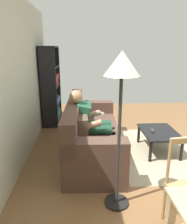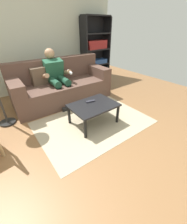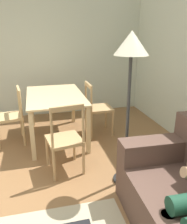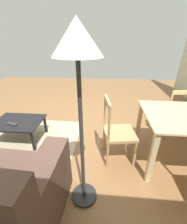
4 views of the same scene
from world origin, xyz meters
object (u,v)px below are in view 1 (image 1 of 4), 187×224
at_px(bookshelf, 51,92).
at_px(coffee_table, 159,134).
at_px(tv_remote, 153,130).
at_px(person_lounging, 90,122).
at_px(floor_lamp, 121,80).
at_px(couch, 90,135).

bearing_deg(bookshelf, coffee_table, -128.83).
relative_size(tv_remote, bookshelf, 0.09).
relative_size(person_lounging, floor_lamp, 0.65).
bearing_deg(coffee_table, couch, 90.16).
relative_size(couch, bookshelf, 1.21).
bearing_deg(couch, person_lounging, -178.47).
height_order(person_lounging, coffee_table, person_lounging).
xyz_separation_m(person_lounging, bookshelf, (1.77, 0.87, 0.15)).
xyz_separation_m(person_lounging, tv_remote, (0.11, -1.09, -0.21)).
height_order(couch, floor_lamp, floor_lamp).
distance_m(bookshelf, floor_lamp, 3.24).
distance_m(couch, person_lounging, 0.27).
bearing_deg(person_lounging, coffee_table, -85.49).
height_order(person_lounging, tv_remote, person_lounging).
bearing_deg(floor_lamp, coffee_table, -36.82).
relative_size(person_lounging, coffee_table, 1.44).
bearing_deg(tv_remote, couch, 14.54).
height_order(coffee_table, tv_remote, tv_remote).
xyz_separation_m(bookshelf, floor_lamp, (-2.94, -1.13, 0.73)).
height_order(couch, bookshelf, bookshelf).
height_order(coffee_table, floor_lamp, floor_lamp).
distance_m(couch, tv_remote, 1.10).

